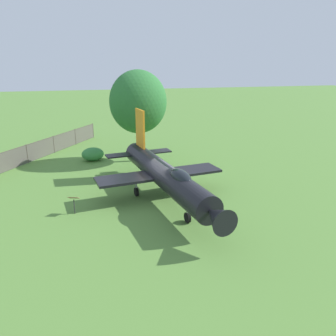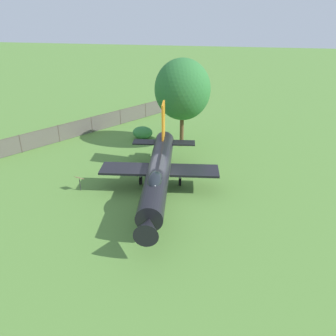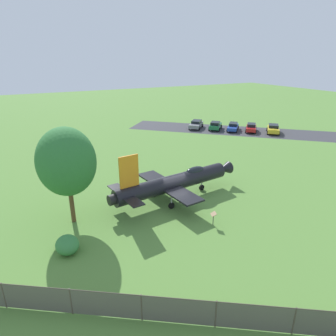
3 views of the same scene
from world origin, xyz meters
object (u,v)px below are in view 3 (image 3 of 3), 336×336
(parked_car_green, at_px, (215,125))
(shade_tree, at_px, (66,162))
(display_jet, at_px, (176,182))
(shrub_near_fence, at_px, (67,245))
(parked_car_red, at_px, (251,128))
(info_plaque, at_px, (213,216))
(parked_car_yellow, at_px, (273,129))
(parked_car_blue, at_px, (233,127))
(parked_car_gray, at_px, (196,124))

(parked_car_green, bearing_deg, shade_tree, 170.45)
(display_jet, height_order, shrub_near_fence, display_jet)
(shade_tree, height_order, parked_car_red, shade_tree)
(info_plaque, relative_size, parked_car_red, 0.27)
(info_plaque, bearing_deg, shrub_near_fence, 81.33)
(info_plaque, bearing_deg, parked_car_yellow, -53.35)
(parked_car_red, bearing_deg, shrub_near_fence, -16.12)
(parked_car_yellow, relative_size, parked_car_red, 1.07)
(shade_tree, bearing_deg, display_jet, -91.02)
(display_jet, relative_size, shade_tree, 1.74)
(parked_car_yellow, height_order, parked_car_green, parked_car_green)
(display_jet, bearing_deg, parked_car_yellow, 20.92)
(shade_tree, height_order, parked_car_blue, shade_tree)
(display_jet, height_order, parked_car_green, display_jet)
(display_jet, distance_m, parked_car_red, 31.11)
(shade_tree, distance_m, info_plaque, 12.57)
(parked_car_gray, bearing_deg, parked_car_blue, 92.13)
(parked_car_red, bearing_deg, info_plaque, -3.89)
(info_plaque, height_order, parked_car_green, parked_car_green)
(parked_car_green, bearing_deg, parked_car_blue, -85.29)
(parked_car_yellow, relative_size, parked_car_green, 1.06)
(shade_tree, distance_m, parked_car_red, 39.71)
(parked_car_blue, xyz_separation_m, parked_car_gray, (4.76, 5.14, 0.04))
(shade_tree, bearing_deg, info_plaque, -120.12)
(shrub_near_fence, bearing_deg, display_jet, -70.03)
(display_jet, relative_size, parked_car_gray, 3.08)
(display_jet, height_order, parked_car_blue, display_jet)
(shrub_near_fence, distance_m, parked_car_gray, 40.80)
(shade_tree, height_order, parked_car_gray, shade_tree)
(info_plaque, height_order, parked_car_yellow, parked_car_yellow)
(shrub_near_fence, relative_size, parked_car_yellow, 0.45)
(display_jet, distance_m, parked_car_green, 30.24)
(info_plaque, distance_m, parked_car_red, 34.40)
(info_plaque, height_order, parked_car_red, parked_car_red)
(shrub_near_fence, relative_size, parked_car_gray, 0.44)
(shrub_near_fence, bearing_deg, parked_car_blue, -54.89)
(shade_tree, xyz_separation_m, parked_car_blue, (19.81, -32.91, -4.62))
(info_plaque, xyz_separation_m, parked_car_red, (23.46, -25.16, -0.10))
(parked_car_yellow, height_order, parked_car_gray, parked_car_yellow)
(display_jet, relative_size, info_plaque, 12.39)
(display_jet, bearing_deg, shade_tree, 171.86)
(parked_car_yellow, distance_m, parked_car_red, 3.87)
(parked_car_blue, relative_size, parked_car_gray, 0.96)
(display_jet, height_order, parked_car_gray, display_jet)
(display_jet, xyz_separation_m, parked_car_blue, (19.99, -23.14, -1.05))
(shrub_near_fence, xyz_separation_m, parked_car_blue, (23.97, -34.11, 0.12))
(shrub_near_fence, distance_m, parked_car_yellow, 43.73)
(parked_car_red, relative_size, parked_car_gray, 0.91)
(info_plaque, xyz_separation_m, parked_car_gray, (30.46, -17.62, -0.09))
(parked_car_yellow, bearing_deg, parked_car_red, -89.33)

